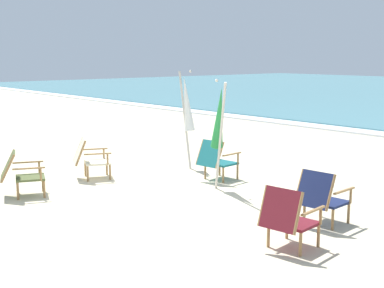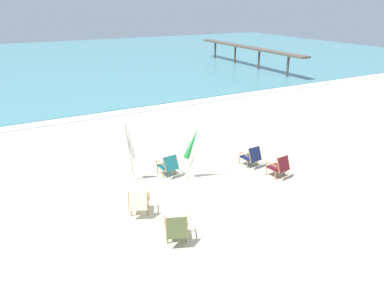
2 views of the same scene
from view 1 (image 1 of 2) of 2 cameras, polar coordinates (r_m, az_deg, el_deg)
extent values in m
plane|color=beige|center=(8.97, -3.84, -6.19)|extent=(80.00, 80.00, 0.00)
cube|color=#196066|center=(10.52, 3.16, -2.06)|extent=(0.56, 0.53, 0.04)
cube|color=#196066|center=(10.22, 1.90, -1.03)|extent=(0.52, 0.29, 0.49)
cylinder|color=olive|center=(10.86, 2.96, -2.55)|extent=(0.04, 0.04, 0.32)
cylinder|color=olive|center=(10.57, 4.88, -2.91)|extent=(0.04, 0.04, 0.32)
cylinder|color=olive|center=(10.55, 1.42, -2.90)|extent=(0.04, 0.04, 0.32)
cylinder|color=olive|center=(10.25, 3.35, -3.29)|extent=(0.04, 0.04, 0.32)
cube|color=olive|center=(10.65, 1.96, -0.70)|extent=(0.09, 0.53, 0.02)
cylinder|color=olive|center=(10.81, 2.62, -1.15)|extent=(0.04, 0.04, 0.22)
cube|color=olive|center=(10.29, 4.27, -1.08)|extent=(0.09, 0.53, 0.02)
cylinder|color=olive|center=(10.45, 4.93, -1.54)|extent=(0.04, 0.04, 0.22)
cylinder|color=olive|center=(10.39, 0.86, -0.85)|extent=(0.06, 0.25, 0.49)
cylinder|color=olive|center=(10.06, 2.98, -1.21)|extent=(0.06, 0.25, 0.49)
cube|color=beige|center=(10.76, -10.07, -1.93)|extent=(0.67, 0.65, 0.04)
cube|color=beige|center=(10.68, -11.91, -0.76)|extent=(0.54, 0.41, 0.50)
cylinder|color=olive|center=(11.05, -9.07, -2.46)|extent=(0.04, 0.04, 0.32)
cylinder|color=olive|center=(10.59, -8.73, -2.96)|extent=(0.04, 0.04, 0.32)
cylinder|color=olive|center=(11.00, -11.31, -2.57)|extent=(0.04, 0.04, 0.32)
cylinder|color=olive|center=(10.54, -11.06, -3.08)|extent=(0.04, 0.04, 0.32)
cube|color=olive|center=(10.99, -10.38, -0.54)|extent=(0.25, 0.50, 0.02)
cylinder|color=olive|center=(11.03, -9.39, -1.05)|extent=(0.04, 0.04, 0.22)
cube|color=olive|center=(10.44, -10.03, -1.05)|extent=(0.25, 0.50, 0.02)
cylinder|color=olive|center=(10.49, -8.99, -1.59)|extent=(0.04, 0.04, 0.22)
cylinder|color=olive|center=(10.93, -12.02, -0.53)|extent=(0.13, 0.23, 0.50)
cylinder|color=olive|center=(10.43, -11.79, -0.99)|extent=(0.13, 0.23, 0.50)
cube|color=#515B33|center=(9.70, -16.87, -3.45)|extent=(0.66, 0.64, 0.04)
cube|color=#515B33|center=(9.65, -19.05, -2.21)|extent=(0.56, 0.43, 0.48)
cylinder|color=olive|center=(9.97, -15.62, -3.99)|extent=(0.04, 0.04, 0.32)
cylinder|color=olive|center=(9.51, -15.48, -4.62)|extent=(0.04, 0.04, 0.32)
cylinder|color=olive|center=(9.96, -18.11, -4.12)|extent=(0.04, 0.04, 0.32)
cylinder|color=olive|center=(9.50, -18.09, -4.76)|extent=(0.04, 0.04, 0.32)
cube|color=olive|center=(9.93, -17.09, -1.87)|extent=(0.23, 0.50, 0.02)
cylinder|color=olive|center=(9.95, -15.98, -2.43)|extent=(0.04, 0.04, 0.22)
cube|color=olive|center=(9.38, -17.01, -2.51)|extent=(0.23, 0.50, 0.02)
cylinder|color=olive|center=(9.40, -15.83, -3.10)|extent=(0.04, 0.04, 0.22)
cylinder|color=olive|center=(9.90, -19.04, -1.92)|extent=(0.14, 0.26, 0.48)
cylinder|color=olive|center=(9.40, -19.07, -2.51)|extent=(0.14, 0.26, 0.48)
cube|color=#19234C|center=(8.02, 14.19, -5.99)|extent=(0.55, 0.51, 0.04)
cube|color=#19234C|center=(7.68, 12.93, -4.76)|extent=(0.51, 0.26, 0.50)
cylinder|color=olive|center=(8.36, 13.55, -6.48)|extent=(0.04, 0.04, 0.32)
cylinder|color=olive|center=(8.13, 16.36, -7.05)|extent=(0.04, 0.04, 0.32)
cylinder|color=olive|center=(8.01, 11.89, -7.12)|extent=(0.04, 0.04, 0.32)
cylinder|color=olive|center=(7.77, 14.78, -7.74)|extent=(0.04, 0.04, 0.32)
cube|color=olive|center=(8.09, 12.49, -4.18)|extent=(0.07, 0.53, 0.02)
cylinder|color=olive|center=(8.27, 13.18, -4.69)|extent=(0.04, 0.04, 0.22)
cube|color=olive|center=(7.81, 15.93, -4.81)|extent=(0.07, 0.53, 0.02)
cylinder|color=olive|center=(8.00, 16.57, -5.32)|extent=(0.04, 0.04, 0.22)
cylinder|color=olive|center=(7.82, 11.36, -4.46)|extent=(0.06, 0.23, 0.50)
cylinder|color=olive|center=(7.55, 14.56, -5.07)|extent=(0.06, 0.23, 0.50)
cube|color=maroon|center=(6.95, 10.81, -8.27)|extent=(0.57, 0.54, 0.04)
cube|color=maroon|center=(6.62, 9.38, -6.90)|extent=(0.51, 0.26, 0.50)
cylinder|color=olive|center=(7.29, 10.10, -8.72)|extent=(0.04, 0.04, 0.32)
cylinder|color=olive|center=(7.06, 13.34, -9.42)|extent=(0.04, 0.04, 0.32)
cylinder|color=olive|center=(6.95, 8.15, -9.59)|extent=(0.04, 0.04, 0.32)
cylinder|color=olive|center=(6.71, 11.50, -10.38)|extent=(0.04, 0.04, 0.32)
cube|color=olive|center=(7.01, 8.83, -6.16)|extent=(0.10, 0.53, 0.02)
cylinder|color=olive|center=(7.20, 9.65, -6.70)|extent=(0.04, 0.04, 0.22)
cube|color=olive|center=(6.73, 12.81, -6.96)|extent=(0.10, 0.53, 0.02)
cylinder|color=olive|center=(6.92, 13.56, -7.48)|extent=(0.04, 0.04, 0.22)
cylinder|color=olive|center=(6.75, 7.57, -6.52)|extent=(0.06, 0.21, 0.51)
cylinder|color=olive|center=(6.49, 11.28, -7.29)|extent=(0.06, 0.21, 0.51)
cylinder|color=#B7B2A8|center=(9.33, 3.05, 0.63)|extent=(0.67, 0.43, 1.99)
cone|color=#23843D|center=(9.41, 2.91, 2.82)|extent=(0.63, 0.50, 1.16)
sphere|color=#B7B2A8|center=(9.58, 2.65, 6.79)|extent=(0.06, 0.06, 0.06)
cylinder|color=#B7B2A8|center=(11.41, -0.75, 2.53)|extent=(0.26, 0.19, 2.09)
cone|color=white|center=(11.36, -0.55, 4.35)|extent=(0.41, 0.37, 1.17)
sphere|color=#B7B2A8|center=(11.29, -0.18, 7.77)|extent=(0.06, 0.06, 0.06)
camera|label=2|loc=(12.58, -56.86, 20.40)|focal=32.00mm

